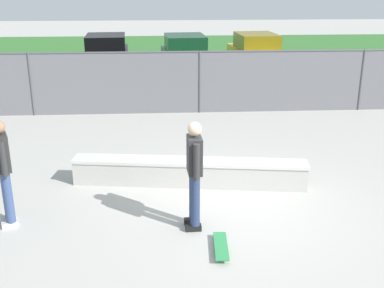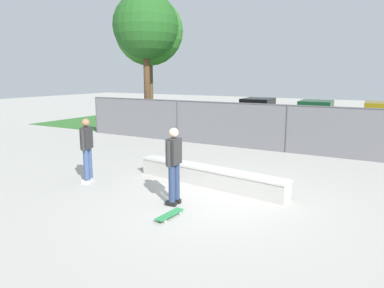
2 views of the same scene
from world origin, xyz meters
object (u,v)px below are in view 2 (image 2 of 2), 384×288
at_px(skateboard, 170,214).
at_px(tree_near_right, 146,27).
at_px(skateboarder, 174,163).
at_px(car_green, 315,116).
at_px(tree_near_left, 149,32).
at_px(bystander, 87,148).
at_px(car_yellow, 381,119).
at_px(car_black, 257,113).
at_px(concrete_ledge, 209,176).

xyz_separation_m(skateboard, tree_near_right, (-7.19, 8.92, 5.25)).
xyz_separation_m(skateboarder, car_green, (0.51, 13.05, -0.17)).
height_order(skateboarder, skateboard, skateboarder).
bearing_deg(tree_near_right, tree_near_left, 119.85).
bearing_deg(bystander, tree_near_right, 115.54).
distance_m(tree_near_left, car_yellow, 12.63).
bearing_deg(car_green, tree_near_right, -146.43).
height_order(skateboard, tree_near_left, tree_near_left).
height_order(car_black, car_yellow, same).
bearing_deg(car_green, tree_near_left, -155.35).
bearing_deg(tree_near_right, car_green, 33.57).
bearing_deg(tree_near_right, skateboarder, -50.11).
bearing_deg(bystander, skateboarder, -5.55).
height_order(tree_near_left, car_green, tree_near_left).
distance_m(skateboard, car_yellow, 14.54).
height_order(skateboard, tree_near_right, tree_near_right).
bearing_deg(car_yellow, car_black, -179.35).
height_order(car_black, bystander, bystander).
distance_m(car_green, car_yellow, 3.11).
distance_m(skateboarder, skateboard, 1.24).
relative_size(skateboarder, bystander, 1.00).
distance_m(skateboard, car_green, 13.81).
bearing_deg(concrete_ledge, tree_near_right, 136.71).
bearing_deg(bystander, concrete_ledge, 24.85).
bearing_deg(tree_near_left, car_green, 24.65).
bearing_deg(car_black, tree_near_right, -127.88).
distance_m(concrete_ledge, car_black, 11.97).
relative_size(skateboarder, skateboard, 2.25).
distance_m(car_black, car_yellow, 6.42).
relative_size(car_black, car_green, 1.00).
xyz_separation_m(skateboarder, bystander, (-3.07, 0.30, 0.00)).
xyz_separation_m(tree_near_left, car_yellow, (11.12, 4.05, -4.40)).
xyz_separation_m(skateboard, bystander, (-3.43, 1.04, 0.94)).
relative_size(skateboard, car_yellow, 0.19).
distance_m(tree_near_left, tree_near_right, 1.37).
relative_size(tree_near_right, car_yellow, 1.62).
height_order(concrete_ledge, tree_near_left, tree_near_left).
height_order(skateboarder, car_yellow, skateboarder).
relative_size(skateboarder, car_black, 0.42).
bearing_deg(skateboard, tree_near_left, 127.92).
xyz_separation_m(car_black, car_yellow, (6.42, 0.07, 0.00)).
xyz_separation_m(skateboard, car_yellow, (3.25, 14.15, 0.77)).
relative_size(tree_near_left, bystander, 3.88).
distance_m(tree_near_right, car_green, 9.89).
relative_size(concrete_ledge, car_black, 1.08).
bearing_deg(bystander, skateboard, -16.87).
height_order(concrete_ledge, skateboard, concrete_ledge).
distance_m(tree_near_right, bystander, 9.74).
bearing_deg(skateboard, car_black, 102.70).
height_order(concrete_ledge, car_yellow, car_yellow).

